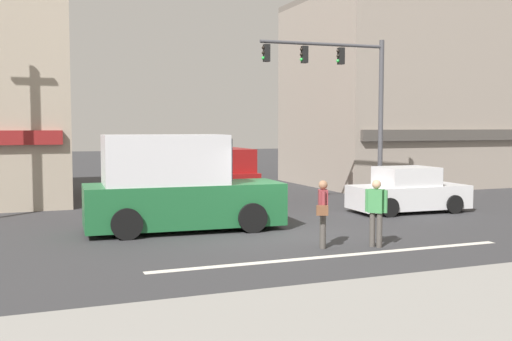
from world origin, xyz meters
TOP-DOWN VIEW (x-y plane):
  - ground_plane at (0.00, 0.00)m, footprint 120.00×120.00m
  - lane_marking_stripe at (0.00, -3.50)m, footprint 9.00×0.24m
  - sidewalk_curb at (0.00, -8.50)m, footprint 40.00×5.00m
  - building_right_corner at (12.23, 11.10)m, footprint 11.17×8.49m
  - traffic_light_mast at (4.57, 3.90)m, footprint 4.89×0.46m
  - box_truck_crossing_leftbound at (-2.63, 1.19)m, footprint 5.71×2.50m
  - van_crossing_rightbound at (0.80, 7.60)m, footprint 2.13×4.65m
  - sedan_approaching_near at (5.79, 1.91)m, footprint 4.17×2.02m
  - pedestrian_mid_crossing at (0.07, -2.58)m, footprint 0.49×0.65m
  - pedestrian_far_side at (1.36, -2.94)m, footprint 0.39×0.47m

SIDE VIEW (x-z plane):
  - ground_plane at x=0.00m, z-range 0.00..0.00m
  - lane_marking_stripe at x=0.00m, z-range 0.00..0.01m
  - sidewalk_curb at x=0.00m, z-range 0.00..0.16m
  - sedan_approaching_near at x=5.79m, z-range -0.08..1.50m
  - pedestrian_far_side at x=1.36m, z-range 0.11..1.78m
  - pedestrian_mid_crossing at x=0.07m, z-range 0.12..1.79m
  - van_crossing_rightbound at x=0.80m, z-range -0.05..2.06m
  - box_truck_crossing_leftbound at x=-2.63m, z-range -0.12..2.63m
  - traffic_light_mast at x=4.57m, z-range 1.20..7.40m
  - building_right_corner at x=12.23m, z-range 0.00..9.51m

